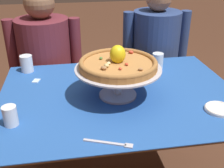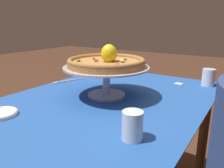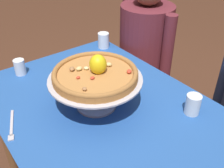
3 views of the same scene
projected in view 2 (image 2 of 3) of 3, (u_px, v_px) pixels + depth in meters
dining_table at (109, 116)px, 1.16m from camera, size 1.27×0.93×0.73m
pizza_stand at (106, 74)px, 1.13m from camera, size 0.44×0.44×0.16m
pizza at (106, 62)px, 1.11m from camera, size 0.39×0.39×0.11m
water_glass_front_left at (125, 68)px, 1.65m from camera, size 0.06×0.06×0.09m
water_glass_back_left at (208, 78)px, 1.33m from camera, size 0.08×0.08×0.10m
water_glass_back_right at (132, 127)px, 0.72m from camera, size 0.07×0.07×0.10m
side_plate at (0, 113)px, 0.91m from camera, size 0.14×0.14×0.02m
dinner_fork at (67, 81)px, 1.44m from camera, size 0.19×0.09×0.01m
sugar_packet at (179, 84)px, 1.38m from camera, size 0.05×0.06×0.00m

